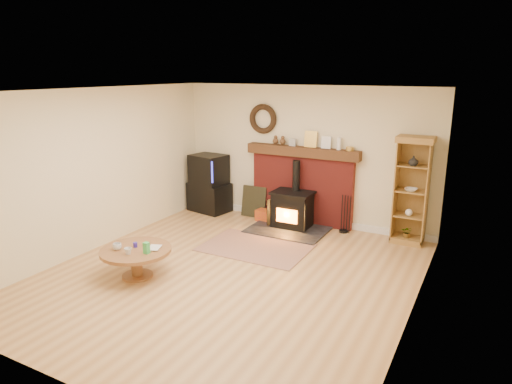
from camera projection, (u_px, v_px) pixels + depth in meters
The scene contains 11 objects.
ground at pixel (230, 275), 6.58m from camera, with size 5.50×5.50×0.00m, color #AF7D48.
room_shell at pixel (230, 157), 6.23m from camera, with size 5.02×5.52×2.61m.
chimney_breast at pixel (302, 182), 8.65m from camera, with size 2.20×0.22×1.78m.
wood_stove at pixel (292, 211), 8.45m from camera, with size 1.40×1.00×1.25m.
area_rug at pixel (256, 247), 7.58m from camera, with size 1.74×1.19×0.01m, color brown.
tv_unit at pixel (209, 184), 9.44m from camera, with size 0.90×0.70×1.19m.
curio_cabinet at pixel (412, 190), 7.61m from camera, with size 0.59×0.42×1.82m.
firelog_box at pixel (265, 216), 8.89m from camera, with size 0.35×0.22×0.22m, color #C27F07.
leaning_painting at pixel (254, 202), 9.12m from camera, with size 0.52×0.03×0.62m, color black.
fire_tools at pixel (344, 224), 8.26m from camera, with size 0.19×0.16×0.70m.
coffee_table at pixel (136, 254), 6.43m from camera, with size 1.00×1.00×0.58m.
Camera 1 is at (3.17, -5.16, 2.86)m, focal length 32.00 mm.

